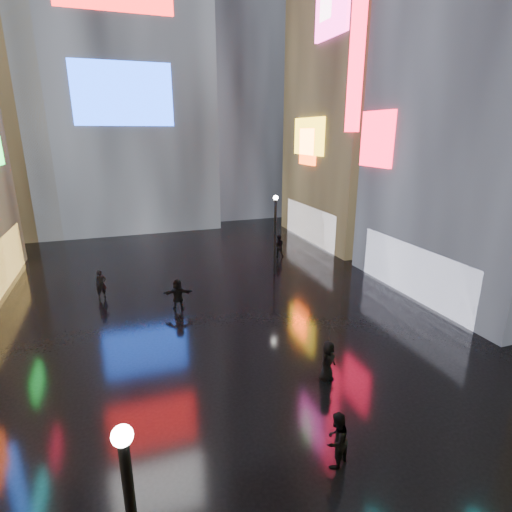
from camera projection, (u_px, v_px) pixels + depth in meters
name	position (u px, v px, depth m)	size (l,w,h in m)	color
ground	(209.00, 302.00, 22.10)	(140.00, 140.00, 0.00)	black
building_right_far	(371.00, 67.00, 31.97)	(10.28, 12.00, 28.00)	black
tower_flank_right	(232.00, 55.00, 43.34)	(12.00, 12.00, 34.00)	black
lamp_far	(275.00, 230.00, 25.67)	(0.30, 0.30, 5.20)	black
pedestrian_1	(336.00, 440.00, 11.03)	(0.81, 0.63, 1.67)	black
pedestrian_4	(327.00, 361.00, 14.91)	(0.78, 0.51, 1.60)	black
pedestrian_5	(178.00, 295.00, 20.92)	(1.55, 0.49, 1.67)	black
pedestrian_6	(101.00, 284.00, 22.37)	(0.60, 0.39, 1.65)	black
pedestrian_7	(279.00, 246.00, 29.91)	(0.81, 0.63, 1.66)	black
umbrella_2	(329.00, 332.00, 14.55)	(0.88, 0.90, 0.81)	black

